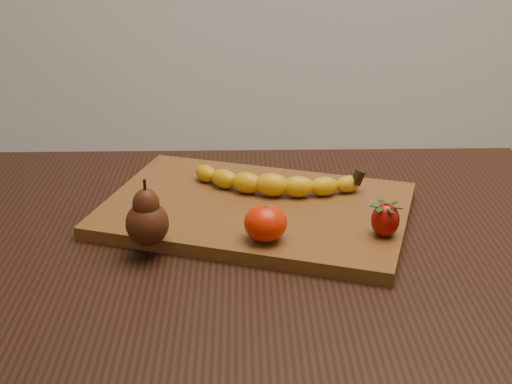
{
  "coord_description": "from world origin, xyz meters",
  "views": [
    {
      "loc": [
        -0.02,
        -0.91,
        1.24
      ],
      "look_at": [
        0.01,
        0.06,
        0.8
      ],
      "focal_mm": 50.0,
      "sensor_mm": 36.0,
      "label": 1
    }
  ],
  "objects_px": {
    "table": "(252,293)",
    "pear": "(147,212)",
    "mandarin": "(266,223)",
    "cutting_board": "(256,210)"
  },
  "relations": [
    {
      "from": "table",
      "to": "pear",
      "type": "relative_size",
      "value": 10.96
    },
    {
      "from": "cutting_board",
      "to": "pear",
      "type": "distance_m",
      "value": 0.2
    },
    {
      "from": "table",
      "to": "mandarin",
      "type": "relative_size",
      "value": 16.9
    },
    {
      "from": "pear",
      "to": "mandarin",
      "type": "xyz_separation_m",
      "value": [
        0.16,
        0.01,
        -0.02
      ]
    },
    {
      "from": "cutting_board",
      "to": "pear",
      "type": "height_order",
      "value": "pear"
    },
    {
      "from": "table",
      "to": "pear",
      "type": "distance_m",
      "value": 0.22
    },
    {
      "from": "table",
      "to": "pear",
      "type": "xyz_separation_m",
      "value": [
        -0.14,
        -0.06,
        0.16
      ]
    },
    {
      "from": "pear",
      "to": "mandarin",
      "type": "height_order",
      "value": "pear"
    },
    {
      "from": "cutting_board",
      "to": "mandarin",
      "type": "relative_size",
      "value": 7.61
    },
    {
      "from": "cutting_board",
      "to": "pear",
      "type": "xyz_separation_m",
      "value": [
        -0.15,
        -0.12,
        0.06
      ]
    }
  ]
}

